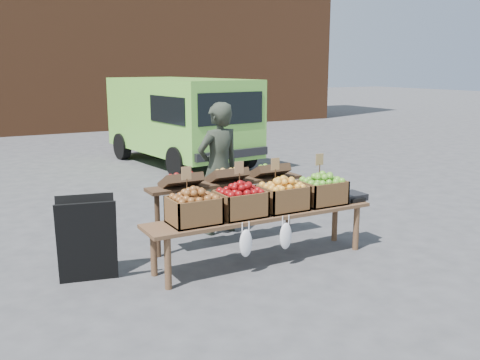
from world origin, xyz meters
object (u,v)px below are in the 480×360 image
chalkboard_sign (87,239)px  weighing_scale (350,196)px  delivery_van (180,122)px  display_bench (262,237)px  crate_golden_apples (194,210)px  crate_russet_pears (240,204)px  crate_red_apples (283,198)px  vendor (219,169)px  back_table (227,204)px  crate_green_apples (322,192)px

chalkboard_sign → weighing_scale: chalkboard_sign is taller
delivery_van → display_bench: delivery_van is taller
delivery_van → crate_golden_apples: (-2.47, -6.21, -0.24)m
chalkboard_sign → display_bench: size_ratio=0.33×
crate_russet_pears → crate_red_apples: same height
delivery_van → weighing_scale: (-0.40, -6.21, -0.34)m
chalkboard_sign → vendor: bearing=35.3°
crate_russet_pears → delivery_van: bearing=72.8°
back_table → crate_green_apples: size_ratio=4.20×
back_table → crate_russet_pears: bearing=-106.7°
display_bench → crate_red_apples: bearing=0.0°
delivery_van → back_table: bearing=-114.0°
crate_golden_apples → crate_russet_pears: bearing=0.0°
crate_green_apples → weighing_scale: (0.43, 0.00, -0.10)m
delivery_van → back_table: delivery_van is taller
crate_red_apples → weighing_scale: crate_red_apples is taller
delivery_van → back_table: size_ratio=2.02×
vendor → crate_red_apples: 1.23m
back_table → weighing_scale: 1.50m
delivery_van → crate_russet_pears: size_ratio=8.47×
delivery_van → display_bench: size_ratio=1.57×
chalkboard_sign → back_table: size_ratio=0.42×
crate_red_apples → crate_green_apples: same height
crate_golden_apples → back_table: bearing=43.2°
vendor → chalkboard_sign: 2.12m
back_table → weighing_scale: size_ratio=6.18×
vendor → crate_green_apples: (0.75, -1.21, -0.15)m
crate_golden_apples → delivery_van: bearing=68.3°
back_table → crate_golden_apples: size_ratio=4.20×
display_bench → crate_golden_apples: size_ratio=5.40×
back_table → crate_red_apples: back_table is taller
display_bench → crate_russet_pears: bearing=180.0°
display_bench → crate_golden_apples: 0.93m
back_table → crate_russet_pears: back_table is taller
crate_green_apples → chalkboard_sign: bearing=171.4°
crate_russet_pears → crate_green_apples: size_ratio=1.00×
crate_red_apples → crate_green_apples: bearing=0.0°
crate_russet_pears → weighing_scale: 1.53m
crate_russet_pears → crate_golden_apples: bearing=180.0°
crate_green_apples → weighing_scale: size_ratio=1.47×
vendor → weighing_scale: bearing=124.9°
back_table → weighing_scale: bearing=-28.8°
weighing_scale → display_bench: bearing=180.0°
delivery_van → display_bench: (-1.65, -6.21, -0.66)m
chalkboard_sign → crate_green_apples: chalkboard_sign is taller
back_table → crate_russet_pears: (-0.22, -0.72, 0.19)m
vendor → crate_red_apples: (0.20, -1.21, -0.15)m
back_table → display_bench: back_table is taller
delivery_van → weighing_scale: size_ratio=12.46×
delivery_van → vendor: delivery_van is taller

